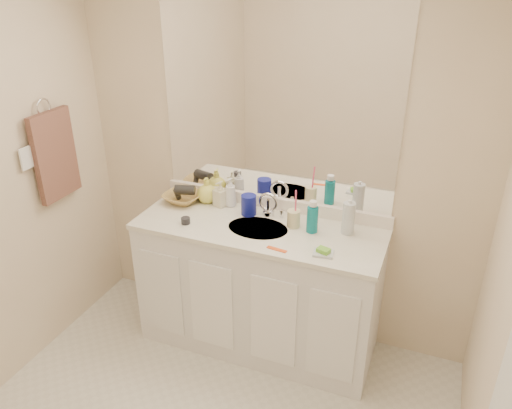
{
  "coord_description": "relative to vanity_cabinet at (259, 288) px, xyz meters",
  "views": [
    {
      "loc": [
        0.96,
        -1.44,
        2.33
      ],
      "look_at": [
        0.0,
        0.97,
        1.05
      ],
      "focal_mm": 35.0,
      "sensor_mm": 36.0,
      "label": 1
    }
  ],
  "objects": [
    {
      "name": "vanity_cabinet",
      "position": [
        0.0,
        0.0,
        0.0
      ],
      "size": [
        1.5,
        0.55,
        0.85
      ],
      "primitive_type": "cube",
      "color": "white",
      "rests_on": "floor"
    },
    {
      "name": "mirror",
      "position": [
        0.0,
        0.27,
        1.14
      ],
      "size": [
        1.48,
        0.01,
        1.2
      ],
      "primitive_type": "cube",
      "color": "white",
      "rests_on": "wall_back"
    },
    {
      "name": "switch_plate",
      "position": [
        -1.27,
        -0.45,
        0.88
      ],
      "size": [
        0.01,
        0.08,
        0.13
      ],
      "primitive_type": "cube",
      "color": "white",
      "rests_on": "wall_left"
    },
    {
      "name": "tan_cup",
      "position": [
        0.19,
        0.08,
        0.51
      ],
      "size": [
        0.09,
        0.09,
        0.11
      ],
      "primitive_type": "cylinder",
      "rotation": [
        0.0,
        0.0,
        -0.13
      ],
      "color": "beige",
      "rests_on": "countertop"
    },
    {
      "name": "orange_comb",
      "position": [
        0.19,
        -0.22,
        0.46
      ],
      "size": [
        0.12,
        0.04,
        0.0
      ],
      "primitive_type": "cube",
      "rotation": [
        0.0,
        0.0,
        -0.13
      ],
      "color": "#F45119",
      "rests_on": "countertop"
    },
    {
      "name": "sink_basin",
      "position": [
        0.0,
        -0.02,
        0.44
      ],
      "size": [
        0.37,
        0.37,
        0.02
      ],
      "primitive_type": "cylinder",
      "color": "#BDB4A5",
      "rests_on": "countertop"
    },
    {
      "name": "soap_bottle_cream",
      "position": [
        -0.34,
        0.17,
        0.54
      ],
      "size": [
        0.1,
        0.1,
        0.17
      ],
      "primitive_type": "imported",
      "rotation": [
        0.0,
        0.0,
        -0.35
      ],
      "color": "beige",
      "rests_on": "countertop"
    },
    {
      "name": "clear_pump_bottle",
      "position": [
        0.51,
        0.12,
        0.55
      ],
      "size": [
        0.09,
        0.09,
        0.2
      ],
      "primitive_type": "cylinder",
      "rotation": [
        0.0,
        0.0,
        0.32
      ],
      "color": "silver",
      "rests_on": "countertop"
    },
    {
      "name": "countertop",
      "position": [
        0.0,
        0.0,
        0.44
      ],
      "size": [
        1.52,
        0.57,
        0.03
      ],
      "primitive_type": "cube",
      "color": "silver",
      "rests_on": "vanity_cabinet"
    },
    {
      "name": "soap_bottle_yellow",
      "position": [
        -0.44,
        0.19,
        0.54
      ],
      "size": [
        0.15,
        0.15,
        0.17
      ],
      "primitive_type": "imported",
      "rotation": [
        0.0,
        0.0,
        -0.11
      ],
      "color": "#D9D754",
      "rests_on": "countertop"
    },
    {
      "name": "mouthwash_bottle",
      "position": [
        0.31,
        0.06,
        0.53
      ],
      "size": [
        0.08,
        0.08,
        0.16
      ],
      "primitive_type": "cylinder",
      "rotation": [
        0.0,
        0.0,
        0.18
      ],
      "color": "#0A7480",
      "rests_on": "countertop"
    },
    {
      "name": "soap_bottle_white",
      "position": [
        -0.28,
        0.19,
        0.55
      ],
      "size": [
        0.09,
        0.09,
        0.19
      ],
      "primitive_type": "imported",
      "rotation": [
        0.0,
        0.0,
        -0.18
      ],
      "color": "white",
      "rests_on": "countertop"
    },
    {
      "name": "dark_jar",
      "position": [
        -0.43,
        -0.13,
        0.47
      ],
      "size": [
        0.06,
        0.06,
        0.04
      ],
      "primitive_type": "cylinder",
      "rotation": [
        0.0,
        0.0,
        0.14
      ],
      "color": "#242328",
      "rests_on": "countertop"
    },
    {
      "name": "toothbrush",
      "position": [
        0.2,
        0.08,
        0.6
      ],
      "size": [
        0.02,
        0.04,
        0.19
      ],
      "primitive_type": "cylinder",
      "rotation": [
        0.14,
        0.0,
        0.23
      ],
      "color": "#FF4374",
      "rests_on": "tan_cup"
    },
    {
      "name": "wicker_basket",
      "position": [
        -0.6,
        0.13,
        0.49
      ],
      "size": [
        0.27,
        0.27,
        0.06
      ],
      "primitive_type": "imported",
      "rotation": [
        0.0,
        0.0,
        -0.1
      ],
      "color": "#A88343",
      "rests_on": "countertop"
    },
    {
      "name": "faucet",
      "position": [
        0.0,
        0.16,
        0.51
      ],
      "size": [
        0.02,
        0.02,
        0.11
      ],
      "primitive_type": "cylinder",
      "color": "silver",
      "rests_on": "countertop"
    },
    {
      "name": "hair_dryer",
      "position": [
        -0.58,
        0.13,
        0.54
      ],
      "size": [
        0.14,
        0.1,
        0.07
      ],
      "primitive_type": "cylinder",
      "rotation": [
        0.0,
        1.57,
        0.27
      ],
      "color": "black",
      "rests_on": "wicker_basket"
    },
    {
      "name": "backsplash",
      "position": [
        0.0,
        0.26,
        0.5
      ],
      "size": [
        1.52,
        0.03,
        0.08
      ],
      "primitive_type": "cube",
      "color": "white",
      "rests_on": "countertop"
    },
    {
      "name": "towel_ring",
      "position": [
        -1.27,
        -0.25,
        1.12
      ],
      "size": [
        0.01,
        0.11,
        0.11
      ],
      "primitive_type": "torus",
      "rotation": [
        0.0,
        1.57,
        0.0
      ],
      "color": "silver",
      "rests_on": "wall_left"
    },
    {
      "name": "green_soap",
      "position": [
        0.44,
        -0.17,
        0.48
      ],
      "size": [
        0.08,
        0.07,
        0.02
      ],
      "primitive_type": "cube",
      "rotation": [
        0.0,
        0.0,
        -0.3
      ],
      "color": "#6BBC2D",
      "rests_on": "soap_dish"
    },
    {
      "name": "wall_back",
      "position": [
        0.0,
        0.28,
        0.77
      ],
      "size": [
        2.6,
        0.02,
        2.4
      ],
      "primitive_type": "cube",
      "color": "beige",
      "rests_on": "floor"
    },
    {
      "name": "blue_mug",
      "position": [
        -0.12,
        0.13,
        0.52
      ],
      "size": [
        0.1,
        0.1,
        0.13
      ],
      "primitive_type": "cylinder",
      "rotation": [
        0.0,
        0.0,
        -0.03
      ],
      "color": "navy",
      "rests_on": "countertop"
    },
    {
      "name": "soap_dish",
      "position": [
        0.44,
        -0.17,
        0.46
      ],
      "size": [
        0.12,
        0.1,
        0.01
      ],
      "primitive_type": "cube",
      "rotation": [
        0.0,
        0.0,
        0.14
      ],
      "color": "silver",
      "rests_on": "countertop"
    },
    {
      "name": "hand_towel",
      "position": [
        -1.25,
        -0.25,
        0.82
      ],
      "size": [
        0.04,
        0.32,
        0.55
      ],
      "primitive_type": "cube",
      "color": "#4D3129",
      "rests_on": "towel_ring"
    }
  ]
}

